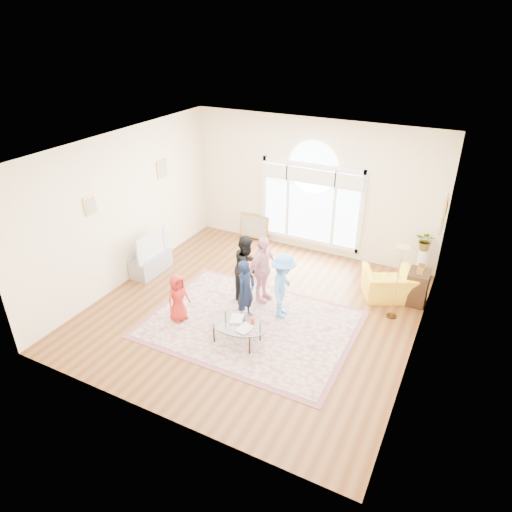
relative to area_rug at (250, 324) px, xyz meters
The scene contains 18 objects.
ground 0.48m from the area_rug, 110.04° to the left, with size 6.00×6.00×0.00m, color brown.
room_shell 3.64m from the area_rug, 92.72° to the left, with size 6.00×6.00×6.00m.
area_rug is the anchor object (origin of this frame).
rug_border 0.00m from the area_rug, 135.00° to the left, with size 3.80×2.80×0.01m, color #8D5057.
tv_console 3.02m from the area_rug, 165.52° to the left, with size 0.45×1.00×0.42m, color #93969B.
television 3.08m from the area_rug, 165.48° to the left, with size 0.17×1.01×0.58m.
coffee_table 0.69m from the area_rug, 86.54° to the right, with size 1.12×0.72×0.54m.
armchair 2.96m from the area_rug, 45.40° to the left, with size 0.96×0.84×0.62m, color yellow.
side_cabinet 3.43m from the area_rug, 40.03° to the left, with size 0.40×0.50×0.70m, color black.
floor_lamp 3.02m from the area_rug, 32.60° to the left, with size 0.32×0.32×1.51m.
plant_pedestal 4.11m from the area_rug, 51.71° to the left, with size 0.20×0.20×0.70m, color white.
potted_plant 4.19m from the area_rug, 51.71° to the left, with size 0.40×0.34×0.44m, color #33722D.
leaning_picture 3.73m from the area_rug, 116.07° to the left, with size 0.80×0.05×0.62m, color tan.
child_red 1.45m from the area_rug, 159.74° to the right, with size 0.47×0.30×0.96m, color red.
child_navy 0.66m from the area_rug, 138.37° to the left, with size 0.44×0.29×1.22m, color #111B36.
child_black 1.21m from the area_rug, 121.49° to the left, with size 0.65×0.51×1.34m, color black.
child_pink 1.12m from the area_rug, 101.51° to the left, with size 0.82×0.34×1.40m, color pink.
child_blue 0.95m from the area_rug, 52.07° to the left, with size 0.84×0.48×1.31m, color #569AF0.
Camera 1 is at (3.43, -6.62, 5.16)m, focal length 32.00 mm.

